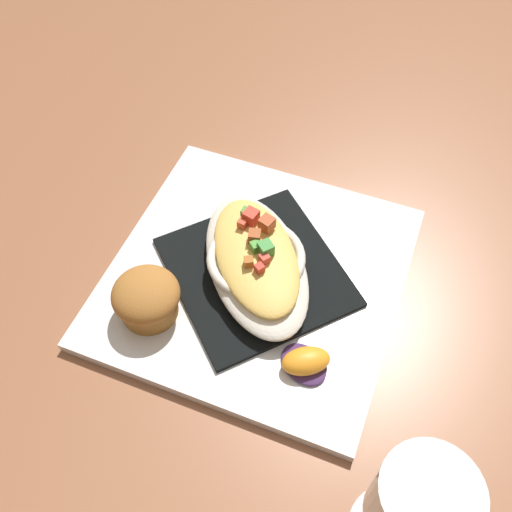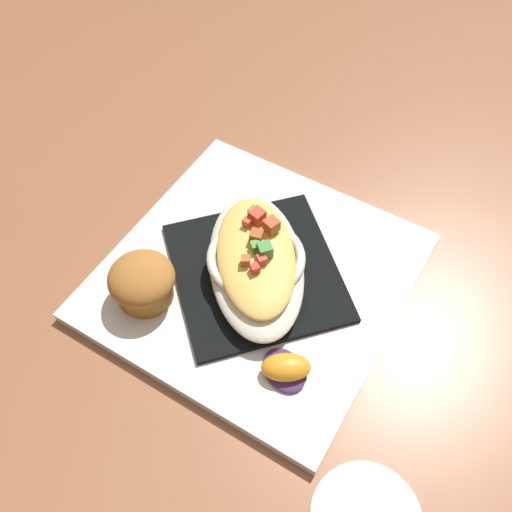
# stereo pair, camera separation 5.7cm
# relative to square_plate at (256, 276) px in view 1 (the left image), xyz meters

# --- Properties ---
(ground_plane) EXTENTS (2.60, 2.60, 0.00)m
(ground_plane) POSITION_rel_square_plate_xyz_m (0.00, 0.00, -0.01)
(ground_plane) COLOR #945C3D
(square_plate) EXTENTS (0.29, 0.29, 0.01)m
(square_plate) POSITION_rel_square_plate_xyz_m (0.00, 0.00, 0.00)
(square_plate) COLOR white
(square_plate) RESTS_ON ground_plane
(folded_napkin) EXTENTS (0.24, 0.24, 0.01)m
(folded_napkin) POSITION_rel_square_plate_xyz_m (0.00, 0.00, 0.01)
(folded_napkin) COLOR black
(folded_napkin) RESTS_ON square_plate
(gratin_dish) EXTENTS (0.20, 0.19, 0.05)m
(gratin_dish) POSITION_rel_square_plate_xyz_m (0.00, 0.00, 0.03)
(gratin_dish) COLOR silver
(gratin_dish) RESTS_ON folded_napkin
(muffin) EXTENTS (0.07, 0.07, 0.05)m
(muffin) POSITION_rel_square_plate_xyz_m (-0.08, 0.08, 0.03)
(muffin) COLOR #A3692B
(muffin) RESTS_ON square_plate
(orange_garnish) EXTENTS (0.05, 0.06, 0.02)m
(orange_garnish) POSITION_rel_square_plate_xyz_m (-0.08, -0.08, 0.01)
(orange_garnish) COLOR #452A56
(orange_garnish) RESTS_ON square_plate
(stemmed_glass) EXTENTS (0.07, 0.07, 0.13)m
(stemmed_glass) POSITION_rel_square_plate_xyz_m (-0.19, -0.19, 0.08)
(stemmed_glass) COLOR white
(stemmed_glass) RESTS_ON ground_plane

